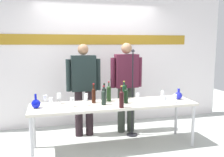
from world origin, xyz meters
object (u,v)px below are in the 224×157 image
(wine_bottle_0, at_px, (94,95))
(wine_glass_left_3, at_px, (72,100))
(presenter_left, at_px, (84,84))
(wine_bottle_7, at_px, (104,94))
(display_table, at_px, (114,107))
(wine_glass_right_2, at_px, (175,97))
(wine_glass_left_0, at_px, (51,100))
(wine_bottle_2, at_px, (104,97))
(wine_glass_left_1, at_px, (86,99))
(wine_glass_right_0, at_px, (165,98))
(wine_glass_right_3, at_px, (163,93))
(decanter_blue_left, at_px, (36,104))
(microphone_stand, at_px, (132,107))
(wine_glass_left_2, at_px, (45,98))
(decanter_blue_right, at_px, (178,95))
(wine_glass_right_1, at_px, (138,95))
(presenter_right, at_px, (126,82))
(wine_bottle_6, at_px, (109,93))
(wine_bottle_3, at_px, (124,91))
(wine_bottle_1, at_px, (126,95))
(wine_bottle_5, at_px, (122,99))
(wine_glass_left_5, at_px, (86,96))
(wine_bottle_4, at_px, (121,97))
(wine_glass_left_4, at_px, (59,96))

(wine_bottle_0, xyz_separation_m, wine_glass_left_3, (-0.36, -0.14, -0.04))
(presenter_left, relative_size, wine_bottle_7, 5.34)
(display_table, relative_size, wine_glass_right_2, 19.23)
(presenter_left, xyz_separation_m, wine_glass_left_0, (-0.59, -0.61, -0.13))
(wine_bottle_2, height_order, wine_glass_left_1, wine_bottle_2)
(presenter_left, bearing_deg, wine_glass_left_3, -112.10)
(wine_glass_right_0, bearing_deg, wine_glass_left_3, 171.40)
(wine_glass_right_3, bearing_deg, wine_glass_left_0, -177.74)
(decanter_blue_left, height_order, microphone_stand, microphone_stand)
(presenter_left, bearing_deg, wine_glass_left_1, -95.07)
(wine_bottle_2, xyz_separation_m, wine_glass_left_2, (-0.89, 0.26, -0.02))
(decanter_blue_right, distance_m, wine_glass_right_1, 0.74)
(wine_glass_left_2, distance_m, microphone_stand, 1.57)
(decanter_blue_right, height_order, microphone_stand, microphone_stand)
(presenter_right, height_order, wine_bottle_7, presenter_right)
(wine_bottle_6, bearing_deg, wine_glass_right_2, -19.83)
(presenter_left, relative_size, wine_glass_right_3, 11.56)
(wine_glass_left_3, bearing_deg, decanter_blue_left, 176.02)
(wine_bottle_2, height_order, wine_glass_right_0, wine_bottle_2)
(wine_glass_right_3, height_order, microphone_stand, microphone_stand)
(display_table, height_order, wine_glass_right_1, wine_glass_right_1)
(wine_glass_right_2, bearing_deg, wine_bottle_3, 148.76)
(presenter_left, xyz_separation_m, wine_bottle_6, (0.36, -0.45, -0.09))
(wine_bottle_1, bearing_deg, wine_bottle_5, -120.31)
(presenter_left, height_order, wine_bottle_0, presenter_left)
(wine_bottle_5, relative_size, wine_glass_left_2, 2.27)
(wine_glass_left_5, height_order, microphone_stand, microphone_stand)
(wine_glass_left_0, relative_size, wine_glass_left_3, 1.06)
(wine_bottle_4, relative_size, wine_glass_left_0, 2.02)
(wine_glass_left_0, distance_m, microphone_stand, 1.53)
(decanter_blue_right, bearing_deg, wine_bottle_5, -165.25)
(wine_glass_right_0, bearing_deg, wine_glass_right_3, 68.86)
(wine_bottle_3, bearing_deg, microphone_stand, 36.03)
(display_table, relative_size, wine_bottle_4, 9.08)
(wine_glass_right_0, bearing_deg, wine_bottle_1, 158.65)
(wine_bottle_4, bearing_deg, wine_glass_left_1, 174.70)
(wine_bottle_0, xyz_separation_m, wine_bottle_6, (0.27, 0.07, 0.00))
(wine_glass_left_1, height_order, microphone_stand, microphone_stand)
(wine_bottle_7, bearing_deg, wine_glass_right_1, -6.31)
(decanter_blue_right, height_order, wine_bottle_1, wine_bottle_1)
(wine_bottle_2, distance_m, wine_glass_left_0, 0.81)
(wine_bottle_3, bearing_deg, presenter_left, 149.96)
(presenter_left, xyz_separation_m, wine_glass_right_1, (0.83, -0.58, -0.13))
(wine_glass_left_2, bearing_deg, wine_bottle_6, -1.47)
(presenter_right, relative_size, wine_glass_right_0, 12.91)
(wine_glass_left_2, bearing_deg, wine_bottle_0, -7.49)
(wine_glass_right_2, bearing_deg, wine_glass_left_4, 167.77)
(wine_glass_right_1, distance_m, wine_glass_right_3, 0.48)
(wine_bottle_0, height_order, wine_bottle_1, wine_bottle_0)
(decanter_blue_left, xyz_separation_m, wine_bottle_6, (1.16, 0.17, 0.07))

